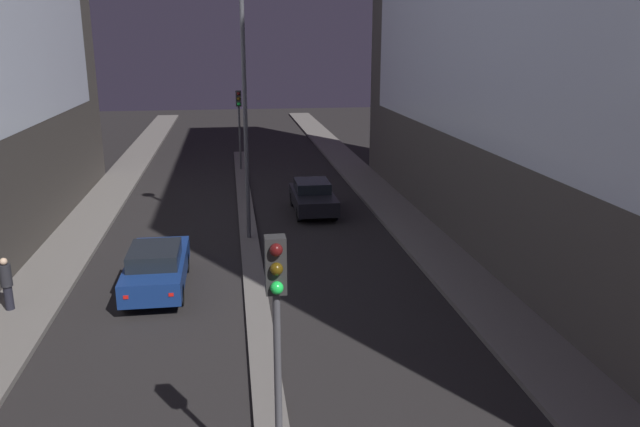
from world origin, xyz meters
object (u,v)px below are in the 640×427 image
(traffic_light_mid, at_px, (239,112))
(pedestrian_on_left_sidewalk, at_px, (7,282))
(traffic_light_near, at_px, (277,313))
(street_lamp, at_px, (243,51))
(car_left_lane, at_px, (157,267))
(car_right_lane, at_px, (313,197))

(traffic_light_mid, bearing_deg, pedestrian_on_left_sidewalk, -109.89)
(traffic_light_near, distance_m, street_lamp, 14.95)
(car_left_lane, distance_m, pedestrian_on_left_sidewalk, 4.18)
(pedestrian_on_left_sidewalk, bearing_deg, car_right_lane, 43.63)
(traffic_light_mid, distance_m, car_right_lane, 10.61)
(car_left_lane, height_order, car_right_lane, car_left_lane)
(street_lamp, height_order, pedestrian_on_left_sidewalk, street_lamp)
(traffic_light_mid, relative_size, car_right_lane, 1.11)
(car_left_lane, bearing_deg, street_lamp, 56.81)
(street_lamp, bearing_deg, car_right_lane, 50.71)
(traffic_light_near, xyz_separation_m, car_right_lane, (3.01, 18.17, -2.77))
(street_lamp, relative_size, car_right_lane, 2.37)
(traffic_light_mid, xyz_separation_m, street_lamp, (0.00, -13.47, 3.67))
(traffic_light_near, relative_size, street_lamp, 0.47)
(traffic_light_mid, bearing_deg, car_right_lane, -72.91)
(traffic_light_mid, relative_size, car_left_lane, 1.03)
(traffic_light_near, distance_m, traffic_light_mid, 27.96)
(car_left_lane, xyz_separation_m, car_right_lane, (6.02, 8.28, -0.03))
(traffic_light_mid, distance_m, pedestrian_on_left_sidewalk, 20.70)
(car_right_lane, bearing_deg, pedestrian_on_left_sidewalk, -136.37)
(traffic_light_near, distance_m, car_left_lane, 10.70)
(car_left_lane, bearing_deg, traffic_light_near, -73.08)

